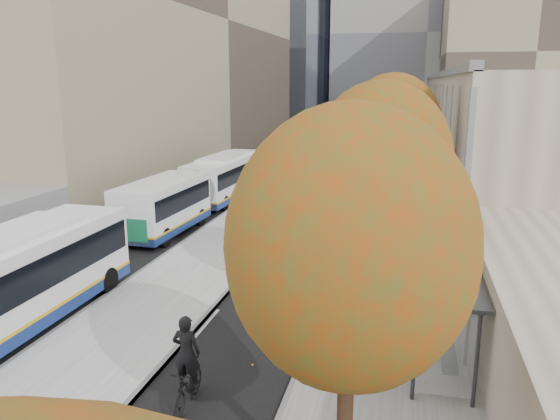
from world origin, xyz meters
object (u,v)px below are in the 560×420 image
(bus_shelter, at_px, (451,291))
(distant_car, at_px, (310,140))
(cyclist, at_px, (187,373))
(bus_far, at_px, (203,187))

(bus_shelter, relative_size, distant_car, 1.05)
(cyclist, xyz_separation_m, distant_car, (-6.96, 54.07, -0.15))
(bus_shelter, height_order, distant_car, bus_shelter)
(cyclist, bearing_deg, bus_far, 108.14)
(bus_far, distance_m, cyclist, 20.21)
(distant_car, bearing_deg, bus_shelter, -76.34)
(bus_shelter, bearing_deg, bus_far, 129.98)
(cyclist, distance_m, distant_car, 54.52)
(bus_far, xyz_separation_m, cyclist, (6.96, -18.97, -0.65))
(bus_shelter, xyz_separation_m, distant_car, (-13.07, 50.68, -1.47))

